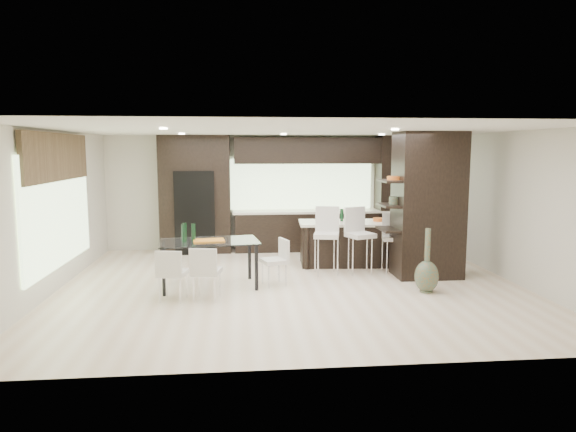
{
  "coord_description": "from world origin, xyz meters",
  "views": [
    {
      "loc": [
        -0.91,
        -8.79,
        2.37
      ],
      "look_at": [
        0.0,
        0.6,
        1.15
      ],
      "focal_mm": 32.0,
      "sensor_mm": 36.0,
      "label": 1
    }
  ],
  "objects": [
    {
      "name": "refrigerator",
      "position": [
        -1.9,
        3.12,
        0.95
      ],
      "size": [
        0.9,
        0.68,
        1.9
      ],
      "primitive_type": "cube",
      "color": "black",
      "rests_on": "ground"
    },
    {
      "name": "window_back",
      "position": [
        0.6,
        3.46,
        1.55
      ],
      "size": [
        3.4,
        0.04,
        1.2
      ],
      "primitive_type": "cube",
      "color": "#B2D199",
      "rests_on": "back_wall"
    },
    {
      "name": "chair_near",
      "position": [
        -1.43,
        -0.77,
        0.4
      ],
      "size": [
        0.51,
        0.51,
        0.8
      ],
      "primitive_type": "cube",
      "rotation": [
        0.0,
        0.0,
        -0.19
      ],
      "color": "silver",
      "rests_on": "ground"
    },
    {
      "name": "stool_left",
      "position": [
        0.75,
        0.72,
        0.52
      ],
      "size": [
        0.55,
        0.55,
        1.04
      ],
      "primitive_type": "cube",
      "rotation": [
        0.0,
        0.0,
        -0.23
      ],
      "color": "silver",
      "rests_on": "ground"
    },
    {
      "name": "floor_vase",
      "position": [
        2.2,
        -0.69,
        0.54
      ],
      "size": [
        0.5,
        0.5,
        1.08
      ],
      "primitive_type": null,
      "rotation": [
        0.0,
        0.0,
        0.31
      ],
      "color": "#4B543C",
      "rests_on": "ground"
    },
    {
      "name": "ceiling",
      "position": [
        0.0,
        0.0,
        2.7
      ],
      "size": [
        8.0,
        7.0,
        0.02
      ],
      "primitive_type": "cube",
      "color": "white",
      "rests_on": "ground"
    },
    {
      "name": "stool_right",
      "position": [
        2.07,
        0.75,
        0.46
      ],
      "size": [
        0.48,
        0.48,
        0.93
      ],
      "primitive_type": "cube",
      "rotation": [
        0.0,
        0.0,
        -0.18
      ],
      "color": "silver",
      "rests_on": "ground"
    },
    {
      "name": "left_wall",
      "position": [
        -4.0,
        0.0,
        1.35
      ],
      "size": [
        0.02,
        7.0,
        2.7
      ],
      "primitive_type": "cube",
      "color": "beige",
      "rests_on": "ground"
    },
    {
      "name": "kitchen_island",
      "position": [
        1.41,
        1.51,
        0.45
      ],
      "size": [
        2.21,
        1.08,
        0.89
      ],
      "primitive_type": "cube",
      "rotation": [
        0.0,
        0.0,
        -0.07
      ],
      "color": "black",
      "rests_on": "ground"
    },
    {
      "name": "stool_mid",
      "position": [
        1.41,
        0.72,
        0.51
      ],
      "size": [
        0.59,
        0.59,
        1.03
      ],
      "primitive_type": "cube",
      "rotation": [
        0.0,
        0.0,
        0.37
      ],
      "color": "silver",
      "rests_on": "ground"
    },
    {
      "name": "chair_far",
      "position": [
        -1.96,
        -0.76,
        0.38
      ],
      "size": [
        0.49,
        0.49,
        0.77
      ],
      "primitive_type": "cube",
      "rotation": [
        0.0,
        0.0,
        -0.2
      ],
      "color": "silver",
      "rests_on": "ground"
    },
    {
      "name": "chair_end",
      "position": [
        -0.3,
        0.0,
        0.38
      ],
      "size": [
        0.51,
        0.51,
        0.75
      ],
      "primitive_type": "cube",
      "rotation": [
        0.0,
        0.0,
        1.88
      ],
      "color": "silver",
      "rests_on": "ground"
    },
    {
      "name": "right_wall",
      "position": [
        4.0,
        0.0,
        1.35
      ],
      "size": [
        0.02,
        7.0,
        2.7
      ],
      "primitive_type": "cube",
      "color": "beige",
      "rests_on": "ground"
    },
    {
      "name": "dining_table",
      "position": [
        -1.43,
        0.0,
        0.41
      ],
      "size": [
        1.79,
        1.15,
        0.81
      ],
      "primitive_type": "cube",
      "rotation": [
        0.0,
        0.0,
        0.13
      ],
      "color": "white",
      "rests_on": "ground"
    },
    {
      "name": "partition_column",
      "position": [
        2.6,
        0.4,
        1.35
      ],
      "size": [
        1.2,
        0.8,
        2.7
      ],
      "primitive_type": "cube",
      "color": "black",
      "rests_on": "ground"
    },
    {
      "name": "back_wall",
      "position": [
        0.0,
        3.5,
        1.35
      ],
      "size": [
        8.0,
        0.02,
        2.7
      ],
      "primitive_type": "cube",
      "color": "beige",
      "rests_on": "ground"
    },
    {
      "name": "stone_accent",
      "position": [
        -3.93,
        0.2,
        2.25
      ],
      "size": [
        0.08,
        3.0,
        0.8
      ],
      "primitive_type": "cube",
      "color": "brown",
      "rests_on": "left_wall"
    },
    {
      "name": "bench",
      "position": [
        1.27,
        1.45,
        0.26
      ],
      "size": [
        1.37,
        0.58,
        0.52
      ],
      "primitive_type": "cube",
      "rotation": [
        0.0,
        0.0,
        0.05
      ],
      "color": "black",
      "rests_on": "ground"
    },
    {
      "name": "ceiling_spots",
      "position": [
        0.0,
        0.25,
        2.68
      ],
      "size": [
        4.0,
        3.0,
        0.02
      ],
      "primitive_type": "cube",
      "color": "white",
      "rests_on": "ceiling"
    },
    {
      "name": "window_left",
      "position": [
        -3.96,
        0.2,
        1.35
      ],
      "size": [
        0.04,
        3.2,
        1.9
      ],
      "primitive_type": "cube",
      "color": "#B2D199",
      "rests_on": "left_wall"
    },
    {
      "name": "ground",
      "position": [
        0.0,
        0.0,
        0.0
      ],
      "size": [
        8.0,
        8.0,
        0.0
      ],
      "primitive_type": "plane",
      "color": "beige",
      "rests_on": "ground"
    },
    {
      "name": "back_cabinetry",
      "position": [
        0.5,
        3.17,
        1.35
      ],
      "size": [
        6.8,
        0.68,
        2.7
      ],
      "primitive_type": "cube",
      "color": "black",
      "rests_on": "ground"
    }
  ]
}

